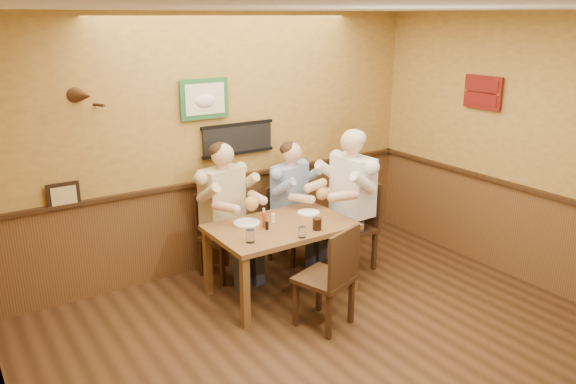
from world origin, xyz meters
name	(u,v)px	position (x,y,z in m)	size (l,w,h in m)	color
room	(375,162)	(0.13, 0.17, 1.69)	(5.02, 5.03, 2.81)	black
dining_table	(281,233)	(0.13, 1.50, 0.66)	(1.40, 0.90, 0.75)	brown
chair_back_left	(224,235)	(-0.17, 2.19, 0.47)	(0.44, 0.44, 0.95)	#372211
chair_back_right	(290,224)	(0.66, 2.14, 0.45)	(0.41, 0.41, 0.89)	#372211
chair_right_end	(351,226)	(1.11, 1.58, 0.50)	(0.46, 0.46, 1.01)	#372211
chair_near_side	(324,276)	(0.12, 0.76, 0.49)	(0.45, 0.45, 0.98)	#372211
diner_tan_shirt	(223,218)	(-0.17, 2.19, 0.68)	(0.62, 0.62, 1.35)	beige
diner_blue_polo	(290,208)	(0.66, 2.14, 0.64)	(0.59, 0.59, 1.27)	#7F94BE
diner_white_elder	(352,208)	(1.11, 1.58, 0.72)	(0.66, 0.66, 1.44)	silver
water_glass_left	(250,236)	(-0.35, 1.28, 0.81)	(0.08, 0.08, 0.12)	silver
water_glass_mid	(302,232)	(0.12, 1.11, 0.80)	(0.07, 0.07, 0.11)	white
cola_tumbler	(317,224)	(0.35, 1.20, 0.81)	(0.09, 0.09, 0.12)	black
hot_sauce_bottle	(264,219)	(-0.05, 1.54, 0.84)	(0.04, 0.04, 0.18)	#B33613
salt_shaker	(273,218)	(0.10, 1.60, 0.80)	(0.04, 0.04, 0.09)	white
pepper_shaker	(267,226)	(-0.05, 1.47, 0.79)	(0.03, 0.03, 0.08)	black
plate_far_left	(247,223)	(-0.14, 1.71, 0.76)	(0.27, 0.27, 0.02)	white
plate_far_right	(309,212)	(0.56, 1.63, 0.76)	(0.23, 0.23, 0.02)	white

